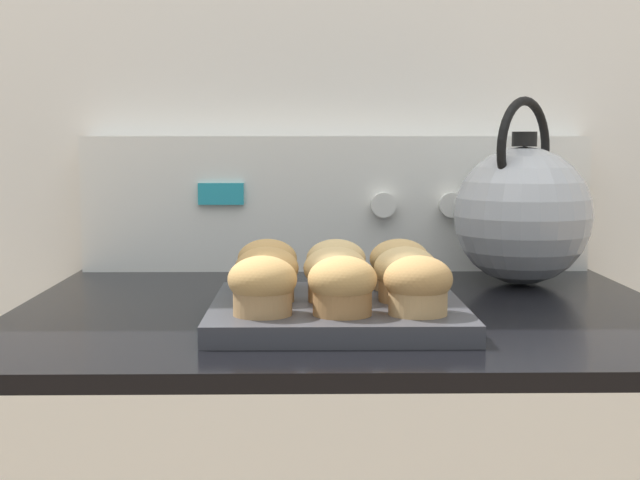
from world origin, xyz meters
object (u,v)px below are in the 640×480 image
(tea_kettle, at_px, (523,213))
(muffin_r2_c0, at_px, (267,265))
(muffin_r2_c1, at_px, (336,265))
(muffin_r0_c2, at_px, (418,285))
(muffin_pan, at_px, (337,311))
(muffin_r0_c0, at_px, (262,286))
(muffin_r1_c1, at_px, (335,274))
(muffin_r2_c2, at_px, (399,264))
(muffin_r1_c2, at_px, (406,274))
(muffin_r0_c1, at_px, (342,286))
(muffin_r1_c0, at_px, (267,275))

(tea_kettle, bearing_deg, muffin_r2_c0, -152.89)
(muffin_r2_c1, bearing_deg, muffin_r0_c2, -62.94)
(muffin_pan, distance_m, muffin_r0_c2, 0.12)
(muffin_r0_c0, bearing_deg, muffin_pan, 44.02)
(muffin_r1_c1, height_order, muffin_r2_c1, same)
(muffin_r0_c0, relative_size, tea_kettle, 0.27)
(muffin_r1_c1, relative_size, tea_kettle, 0.27)
(muffin_r0_c0, xyz_separation_m, muffin_r1_c1, (0.08, 0.08, 0.00))
(muffin_pan, xyz_separation_m, muffin_r2_c2, (0.08, 0.08, 0.04))
(muffin_r1_c2, distance_m, muffin_r2_c0, 0.17)
(muffin_r0_c0, height_order, muffin_r0_c1, same)
(muffin_r1_c1, distance_m, muffin_r1_c2, 0.08)
(muffin_r0_c2, distance_m, muffin_r2_c1, 0.17)
(muffin_r0_c2, distance_m, muffin_r2_c0, 0.22)
(muffin_r2_c2, xyz_separation_m, tea_kettle, (0.19, 0.18, 0.05))
(muffin_r0_c0, relative_size, muffin_r2_c0, 1.00)
(muffin_r0_c2, distance_m, muffin_r1_c1, 0.11)
(muffin_r2_c1, bearing_deg, muffin_r0_c1, -89.52)
(muffin_r1_c0, distance_m, muffin_r1_c2, 0.15)
(muffin_r1_c0, height_order, muffin_r1_c1, same)
(muffin_r0_c1, relative_size, muffin_r1_c2, 1.00)
(muffin_pan, height_order, muffin_r2_c1, muffin_r2_c1)
(muffin_r1_c2, bearing_deg, muffin_r2_c2, 89.24)
(muffin_r2_c0, height_order, tea_kettle, tea_kettle)
(muffin_r2_c2, distance_m, tea_kettle, 0.26)
(muffin_r0_c2, relative_size, muffin_r1_c0, 1.00)
(muffin_r2_c0, bearing_deg, muffin_r1_c0, -88.04)
(muffin_r2_c0, height_order, muffin_r2_c2, same)
(muffin_r1_c2, distance_m, tea_kettle, 0.32)
(muffin_r2_c0, relative_size, muffin_r2_c2, 1.00)
(muffin_pan, bearing_deg, tea_kettle, 44.04)
(muffin_r2_c2, bearing_deg, muffin_r1_c2, -90.76)
(muffin_r0_c2, bearing_deg, muffin_r1_c2, 92.84)
(muffin_r0_c1, bearing_deg, muffin_r2_c0, 117.75)
(muffin_r0_c2, relative_size, muffin_r1_c2, 1.00)
(muffin_r0_c2, bearing_deg, muffin_r1_c1, 136.88)
(muffin_r0_c2, height_order, muffin_r1_c2, same)
(muffin_r1_c0, bearing_deg, muffin_pan, -1.06)
(tea_kettle, bearing_deg, muffin_r0_c1, -128.27)
(muffin_r2_c1, bearing_deg, muffin_r1_c0, -136.17)
(muffin_r0_c2, bearing_deg, muffin_r2_c0, 135.61)
(muffin_r0_c1, distance_m, muffin_r2_c2, 0.17)
(muffin_r0_c2, bearing_deg, tea_kettle, 60.70)
(muffin_r0_c0, distance_m, muffin_r0_c1, 0.08)
(muffin_pan, relative_size, muffin_r2_c2, 3.89)
(muffin_r0_c0, distance_m, tea_kettle, 0.48)
(muffin_r0_c0, distance_m, muffin_r1_c1, 0.11)
(muffin_r0_c0, xyz_separation_m, muffin_r0_c2, (0.16, -0.00, 0.00))
(muffin_r1_c0, relative_size, muffin_r2_c2, 1.00)
(muffin_r0_c0, xyz_separation_m, muffin_r0_c1, (0.08, -0.00, 0.00))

